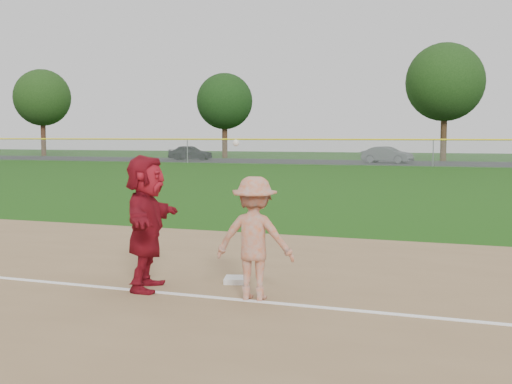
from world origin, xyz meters
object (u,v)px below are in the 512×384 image
(base_runner, at_px, (146,222))
(car_mid, at_px, (387,155))
(first_base, at_px, (237,280))
(car_left, at_px, (191,152))

(base_runner, bearing_deg, car_mid, -10.66)
(car_mid, bearing_deg, base_runner, -163.32)
(first_base, xyz_separation_m, base_runner, (-1.09, -0.84, 0.94))
(base_runner, xyz_separation_m, car_mid, (-3.19, 46.02, -0.31))
(base_runner, bearing_deg, car_left, 10.28)
(base_runner, relative_size, car_mid, 0.47)
(first_base, xyz_separation_m, car_left, (-22.73, 45.78, 0.65))
(base_runner, height_order, car_left, base_runner)
(first_base, height_order, base_runner, base_runner)
(car_left, distance_m, car_mid, 18.46)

